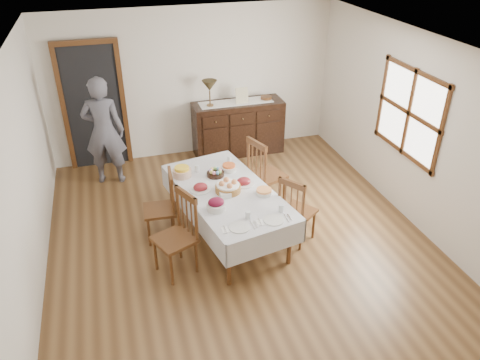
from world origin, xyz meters
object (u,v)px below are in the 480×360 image
object	(u,v)px
dining_table	(227,196)
sideboard	(238,128)
chair_right_near	(296,210)
table_lamp	(210,86)
chair_left_near	(178,233)
person	(103,128)
chair_right_far	(264,173)
chair_left_far	(163,206)

from	to	relation	value
dining_table	sideboard	bearing A→B (deg)	59.32
chair_right_near	table_lamp	world-z (taller)	table_lamp
table_lamp	chair_right_near	bearing A→B (deg)	-80.30
chair_right_near	sideboard	size ratio (longest dim) A/B	0.62
table_lamp	dining_table	bearing A→B (deg)	-98.25
chair_left_near	person	bearing A→B (deg)	172.14
chair_right_far	dining_table	bearing A→B (deg)	109.75
chair_right_near	dining_table	bearing A→B (deg)	29.36
dining_table	chair_left_far	bearing A→B (deg)	154.30
chair_left_near	person	xyz separation A→B (m)	(-0.72, 2.53, 0.41)
chair_left_near	sideboard	size ratio (longest dim) A/B	0.66
chair_right_far	sideboard	bearing A→B (deg)	-23.80
chair_left_far	table_lamp	size ratio (longest dim) A/B	2.14
dining_table	table_lamp	size ratio (longest dim) A/B	4.95
person	table_lamp	world-z (taller)	person
dining_table	person	distance (m)	2.52
table_lamp	chair_left_near	bearing A→B (deg)	-110.59
table_lamp	chair_right_far	bearing A→B (deg)	-78.35
person	sideboard	bearing A→B (deg)	-158.28
chair_left_near	table_lamp	distance (m)	3.22
chair_left_far	sideboard	distance (m)	2.80
table_lamp	chair_left_far	bearing A→B (deg)	-118.23
chair_left_far	table_lamp	distance (m)	2.63
chair_right_far	person	world-z (taller)	person
chair_left_near	chair_left_far	bearing A→B (deg)	162.72
dining_table	chair_right_far	bearing A→B (deg)	28.00
chair_right_far	chair_left_near	bearing A→B (deg)	107.36
chair_right_near	table_lamp	xyz separation A→B (m)	(-0.48, 2.79, 0.82)
dining_table	table_lamp	xyz separation A→B (m)	(0.35, 2.41, 0.69)
chair_left_near	chair_right_near	size ratio (longest dim) A/B	1.07
sideboard	table_lamp	bearing A→B (deg)	-175.71
chair_right_near	person	bearing A→B (deg)	7.76
dining_table	chair_left_near	distance (m)	0.91
chair_right_near	chair_right_far	size ratio (longest dim) A/B	0.90
chair_left_near	table_lamp	size ratio (longest dim) A/B	2.32
dining_table	chair_right_near	world-z (taller)	chair_right_near
chair_left_near	person	world-z (taller)	person
dining_table	chair_left_near	xyz separation A→B (m)	(-0.75, -0.51, -0.10)
dining_table	chair_left_near	size ratio (longest dim) A/B	2.13
dining_table	table_lamp	bearing A→B (deg)	70.52
chair_left_far	person	xyz separation A→B (m)	(-0.64, 1.81, 0.45)
chair_right_near	person	xyz separation A→B (m)	(-2.29, 2.40, 0.45)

